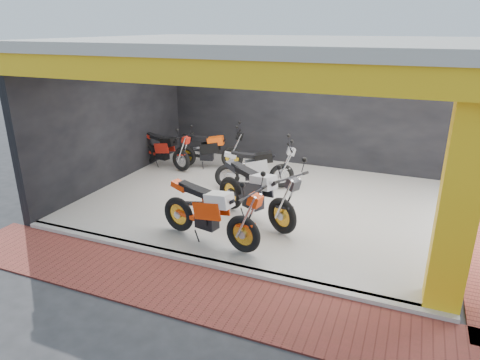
% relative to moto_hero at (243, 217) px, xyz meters
% --- Properties ---
extents(ground, '(80.00, 80.00, 0.00)m').
position_rel_moto_hero_xyz_m(ground, '(-0.50, 0.53, -0.81)').
color(ground, '#2D2D30').
rests_on(ground, ground).
extents(showroom_floor, '(8.00, 6.00, 0.10)m').
position_rel_moto_hero_xyz_m(showroom_floor, '(-0.50, 2.53, -0.76)').
color(showroom_floor, silver).
rests_on(showroom_floor, ground).
extents(showroom_ceiling, '(8.40, 6.40, 0.20)m').
position_rel_moto_hero_xyz_m(showroom_ceiling, '(-0.50, 2.53, 2.79)').
color(showroom_ceiling, beige).
rests_on(showroom_ceiling, corner_column).
extents(back_wall, '(8.20, 0.20, 3.50)m').
position_rel_moto_hero_xyz_m(back_wall, '(-0.50, 5.63, 0.94)').
color(back_wall, black).
rests_on(back_wall, ground).
extents(left_wall, '(0.20, 6.20, 3.50)m').
position_rel_moto_hero_xyz_m(left_wall, '(-4.60, 2.53, 0.94)').
color(left_wall, black).
rests_on(left_wall, ground).
extents(corner_column, '(0.50, 0.50, 3.50)m').
position_rel_moto_hero_xyz_m(corner_column, '(3.25, -0.22, 0.94)').
color(corner_column, yellow).
rests_on(corner_column, ground).
extents(header_beam_front, '(8.40, 0.30, 0.40)m').
position_rel_moto_hero_xyz_m(header_beam_front, '(-0.50, -0.47, 2.49)').
color(header_beam_front, yellow).
rests_on(header_beam_front, corner_column).
extents(header_beam_right, '(0.30, 6.40, 0.40)m').
position_rel_moto_hero_xyz_m(header_beam_right, '(3.50, 2.53, 2.49)').
color(header_beam_right, yellow).
rests_on(header_beam_right, corner_column).
extents(floor_kerb, '(8.00, 0.20, 0.10)m').
position_rel_moto_hero_xyz_m(floor_kerb, '(-0.50, -0.49, -0.76)').
color(floor_kerb, silver).
rests_on(floor_kerb, ground).
extents(paver_front, '(9.00, 1.40, 0.03)m').
position_rel_moto_hero_xyz_m(paver_front, '(-0.50, -1.27, -0.80)').
color(paver_front, brown).
rests_on(paver_front, ground).
extents(moto_hero, '(2.47, 1.31, 1.43)m').
position_rel_moto_hero_xyz_m(moto_hero, '(0.00, 0.00, 0.00)').
color(moto_hero, red).
rests_on(moto_hero, showroom_floor).
extents(moto_row_a, '(2.57, 1.91, 1.48)m').
position_rel_moto_hero_xyz_m(moto_row_a, '(0.42, 0.97, 0.03)').
color(moto_row_a, black).
rests_on(moto_row_a, showroom_floor).
extents(moto_row_b, '(2.22, 1.55, 1.27)m').
position_rel_moto_hero_xyz_m(moto_row_b, '(-0.33, 3.37, -0.08)').
color(moto_row_b, '#96989D').
rests_on(moto_row_b, showroom_floor).
extents(moto_row_c, '(2.22, 1.30, 1.28)m').
position_rel_moto_hero_xyz_m(moto_row_c, '(-2.07, 4.30, -0.08)').
color(moto_row_c, black).
rests_on(moto_row_c, showroom_floor).
extents(moto_row_d, '(2.16, 1.17, 1.25)m').
position_rel_moto_hero_xyz_m(moto_row_d, '(-3.30, 3.57, -0.09)').
color(moto_row_d, red).
rests_on(moto_row_d, showroom_floor).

